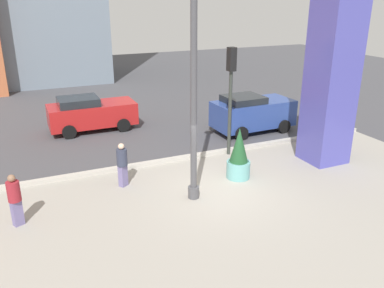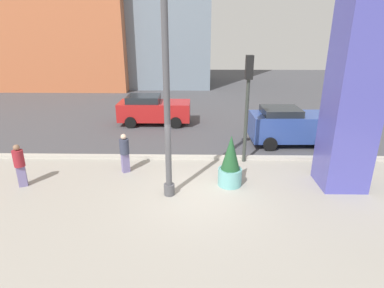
% 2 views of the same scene
% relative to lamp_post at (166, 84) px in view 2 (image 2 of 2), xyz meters
% --- Properties ---
extents(ground_plane, '(60.00, 60.00, 0.00)m').
position_rel_lamp_post_xyz_m(ground_plane, '(0.95, 4.00, -3.73)').
color(ground_plane, '#47474C').
extents(plaza_pavement, '(18.00, 10.00, 0.02)m').
position_rel_lamp_post_xyz_m(plaza_pavement, '(0.95, -2.00, -3.73)').
color(plaza_pavement, '#9E998E').
rests_on(plaza_pavement, ground_plane).
extents(curb_strip, '(18.00, 0.24, 0.16)m').
position_rel_lamp_post_xyz_m(curb_strip, '(0.95, 3.12, -3.65)').
color(curb_strip, '#B7B2A8').
rests_on(curb_strip, ground_plane).
extents(lamp_post, '(0.44, 0.44, 7.63)m').
position_rel_lamp_post_xyz_m(lamp_post, '(0.00, 0.00, 0.00)').
color(lamp_post, '#4C4C51').
rests_on(lamp_post, ground_plane).
extents(art_pillar_blue, '(1.47, 1.47, 6.20)m').
position_rel_lamp_post_xyz_m(art_pillar_blue, '(6.01, 0.86, -0.63)').
color(art_pillar_blue, '#4C4CAD').
rests_on(art_pillar_blue, ground_plane).
extents(potted_plant_near_left, '(0.85, 0.85, 1.88)m').
position_rel_lamp_post_xyz_m(potted_plant_near_left, '(2.10, 0.77, -2.90)').
color(potted_plant_near_left, '#6BB2B2').
rests_on(potted_plant_near_left, ground_plane).
extents(traffic_light_corner, '(0.28, 0.42, 4.35)m').
position_rel_lamp_post_xyz_m(traffic_light_corner, '(2.89, 2.92, -0.78)').
color(traffic_light_corner, '#333833').
rests_on(traffic_light_corner, ground_plane).
extents(car_curb_west, '(4.10, 2.00, 1.67)m').
position_rel_lamp_post_xyz_m(car_curb_west, '(-1.65, 8.47, -2.88)').
color(car_curb_west, red).
rests_on(car_curb_west, ground_plane).
extents(car_far_lane, '(3.90, 2.10, 1.79)m').
position_rel_lamp_post_xyz_m(car_far_lane, '(5.37, 5.14, -2.81)').
color(car_far_lane, '#2D4793').
rests_on(car_far_lane, ground_plane).
extents(pedestrian_crossing, '(0.48, 0.48, 1.58)m').
position_rel_lamp_post_xyz_m(pedestrian_crossing, '(-5.26, 0.52, -2.86)').
color(pedestrian_crossing, slate).
rests_on(pedestrian_crossing, ground_plane).
extents(pedestrian_by_curb, '(0.50, 0.50, 1.57)m').
position_rel_lamp_post_xyz_m(pedestrian_by_curb, '(-1.85, 1.77, -2.86)').
color(pedestrian_by_curb, slate).
rests_on(pedestrian_by_curb, ground_plane).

